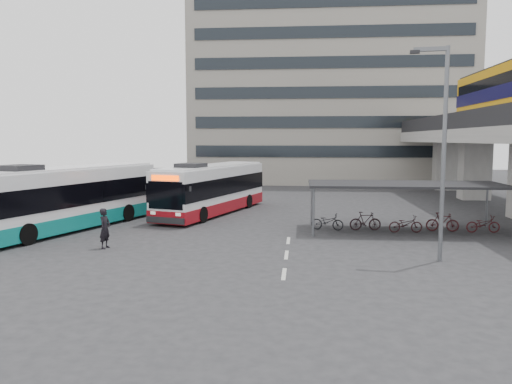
# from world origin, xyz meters

# --- Properties ---
(ground) EXTENTS (120.00, 120.00, 0.00)m
(ground) POSITION_xyz_m (0.00, 0.00, 0.00)
(ground) COLOR #28282B
(ground) RESTS_ON ground
(bike_shelter) EXTENTS (10.00, 4.00, 2.54)m
(bike_shelter) POSITION_xyz_m (8.50, 3.00, 1.52)
(bike_shelter) COLOR #595B60
(bike_shelter) RESTS_ON ground
(office_block) EXTENTS (30.00, 15.00, 25.00)m
(office_block) POSITION_xyz_m (6.00, 36.00, 12.50)
(office_block) COLOR gray
(office_block) RESTS_ON ground
(road_markings) EXTENTS (0.15, 7.60, 0.01)m
(road_markings) POSITION_xyz_m (2.50, -3.00, 0.01)
(road_markings) COLOR beige
(road_markings) RESTS_ON ground
(bus_main) EXTENTS (5.70, 11.74, 3.40)m
(bus_main) POSITION_xyz_m (-2.66, 8.51, 1.58)
(bus_main) COLOR white
(bus_main) RESTS_ON ground
(bus_teal) EXTENTS (6.25, 12.42, 3.61)m
(bus_teal) POSITION_xyz_m (-9.34, 1.95, 1.68)
(bus_teal) COLOR white
(bus_teal) RESTS_ON ground
(pedestrian) EXTENTS (0.53, 0.71, 1.79)m
(pedestrian) POSITION_xyz_m (-5.55, -2.42, 0.90)
(pedestrian) COLOR black
(pedestrian) RESTS_ON ground
(lamp_post) EXTENTS (1.47, 0.37, 8.36)m
(lamp_post) POSITION_xyz_m (8.49, -3.49, 4.77)
(lamp_post) COLOR #595B60
(lamp_post) RESTS_ON ground
(sign_totem_mid) EXTENTS (0.56, 0.34, 2.67)m
(sign_totem_mid) POSITION_xyz_m (-12.79, 3.44, 1.38)
(sign_totem_mid) COLOR #9C0911
(sign_totem_mid) RESTS_ON ground
(sign_totem_north) EXTENTS (0.50, 0.27, 2.35)m
(sign_totem_north) POSITION_xyz_m (-13.55, 8.24, 1.22)
(sign_totem_north) COLOR #9C0911
(sign_totem_north) RESTS_ON ground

